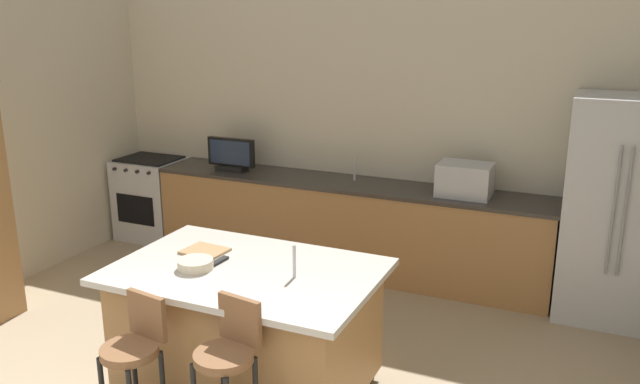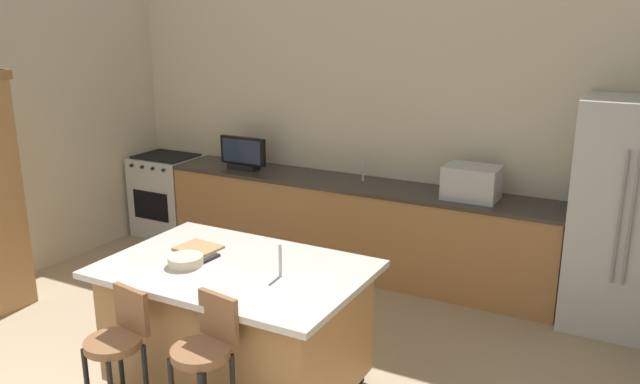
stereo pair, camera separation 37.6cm
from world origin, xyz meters
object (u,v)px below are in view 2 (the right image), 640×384
(bar_stool_right, at_px, (206,365))
(cutting_board, at_px, (198,248))
(fruit_bowl, at_px, (185,261))
(kitchen_island, at_px, (237,326))
(refrigerator, at_px, (627,217))
(tv_remote, at_px, (210,258))
(tv_monitor, at_px, (243,154))
(microwave, at_px, (472,182))
(range_oven, at_px, (168,195))
(bar_stool_left, at_px, (119,353))

(bar_stool_right, height_order, cutting_board, bar_stool_right)
(fruit_bowl, bearing_deg, kitchen_island, 25.08)
(kitchen_island, bearing_deg, bar_stool_right, -68.10)
(refrigerator, distance_m, tv_remote, 3.33)
(tv_monitor, xyz_separation_m, fruit_bowl, (1.17, -2.38, -0.14))
(kitchen_island, xyz_separation_m, microwave, (0.97, 2.29, 0.61))
(kitchen_island, xyz_separation_m, tv_remote, (-0.22, 0.02, 0.45))
(refrigerator, xyz_separation_m, tv_monitor, (-3.73, -0.00, 0.13))
(refrigerator, bearing_deg, microwave, 177.87)
(refrigerator, xyz_separation_m, range_oven, (-4.85, 0.05, -0.49))
(kitchen_island, bearing_deg, bar_stool_left, -110.95)
(range_oven, bearing_deg, bar_stool_left, -53.41)
(refrigerator, distance_m, cutting_board, 3.40)
(tv_monitor, relative_size, tv_remote, 3.18)
(tv_monitor, relative_size, fruit_bowl, 2.28)
(microwave, height_order, cutting_board, microwave)
(refrigerator, distance_m, range_oven, 4.87)
(bar_stool_left, bearing_deg, microwave, 76.65)
(tv_monitor, bearing_deg, microwave, 1.21)
(tv_monitor, distance_m, cutting_board, 2.35)
(refrigerator, xyz_separation_m, bar_stool_right, (-1.98, -2.94, -0.34))
(microwave, xyz_separation_m, bar_stool_left, (-1.27, -3.08, -0.50))
(microwave, relative_size, fruit_bowl, 2.02)
(tv_monitor, xyz_separation_m, bar_stool_left, (1.17, -3.03, -0.51))
(kitchen_island, distance_m, microwave, 2.56)
(range_oven, height_order, bar_stool_left, bar_stool_left)
(kitchen_island, distance_m, cutting_board, 0.63)
(refrigerator, height_order, bar_stool_right, refrigerator)
(range_oven, xyz_separation_m, fruit_bowl, (2.29, -2.43, 0.47))
(range_oven, relative_size, cutting_board, 3.21)
(range_oven, distance_m, bar_stool_left, 3.84)
(microwave, bearing_deg, tv_remote, -117.65)
(range_oven, relative_size, bar_stool_left, 0.98)
(kitchen_island, height_order, cutting_board, cutting_board)
(bar_stool_left, bearing_deg, tv_monitor, 120.24)
(microwave, bearing_deg, bar_stool_left, -112.48)
(refrigerator, distance_m, microwave, 1.29)
(bar_stool_right, distance_m, cutting_board, 1.14)
(range_oven, xyz_separation_m, microwave, (3.56, 0.00, 0.60))
(refrigerator, distance_m, bar_stool_right, 3.56)
(bar_stool_right, bearing_deg, tv_monitor, 130.01)
(tv_monitor, bearing_deg, bar_stool_right, -59.15)
(tv_remote, distance_m, cutting_board, 0.23)
(tv_monitor, xyz_separation_m, bar_stool_right, (1.75, -2.94, -0.47))
(tv_monitor, bearing_deg, refrigerator, 0.06)
(bar_stool_left, distance_m, cutting_board, 1.00)
(microwave, bearing_deg, range_oven, -179.98)
(tv_monitor, height_order, tv_remote, tv_monitor)
(range_oven, height_order, cutting_board, range_oven)
(bar_stool_left, relative_size, bar_stool_right, 0.95)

